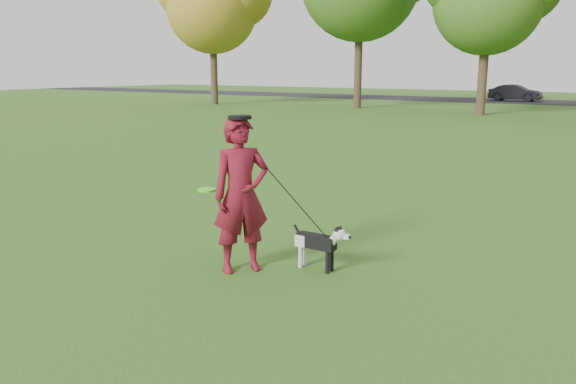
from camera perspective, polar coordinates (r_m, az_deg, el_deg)
The scene contains 5 objects.
ground at distance 7.05m, azimuth -2.00°, elevation -7.85°, with size 120.00×120.00×0.00m, color #285116.
man at distance 6.78m, azimuth -4.77°, elevation -0.34°, with size 0.69×0.45×1.90m, color #610D12.
dog at distance 6.92m, azimuth 3.31°, elevation -5.00°, with size 0.81×0.16×0.61m.
car_mid at distance 46.32m, azimuth 22.08°, elevation 9.32°, with size 1.31×3.75×1.24m, color black.
man_held_items at distance 6.60m, azimuth 1.04°, elevation -1.30°, with size 1.46×0.78×1.50m.
Camera 1 is at (3.80, -5.41, 2.45)m, focal length 35.00 mm.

